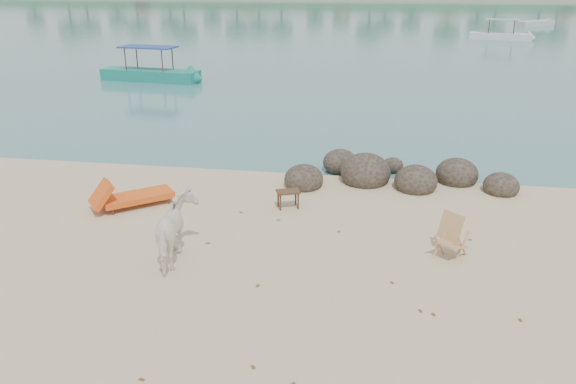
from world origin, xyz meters
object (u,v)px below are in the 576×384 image
boat_near (148,52)px  deck_chair (451,239)px  cow (177,232)px  side_table (288,200)px  lounge_chair (137,194)px  boulders (390,176)px

boat_near → deck_chair: bearing=-46.2°
cow → side_table: (1.81, 3.14, -0.45)m
lounge_chair → deck_chair: bearing=-51.5°
cow → lounge_chair: size_ratio=0.73×
side_table → lounge_chair: size_ratio=0.26×
side_table → boat_near: 20.26m
lounge_chair → boat_near: size_ratio=0.35×
boulders → side_table: (-2.58, -2.38, 0.02)m
cow → deck_chair: (5.60, 1.05, -0.24)m
boulders → boat_near: bearing=131.8°
side_table → deck_chair: bearing=-51.0°
cow → lounge_chair: cow is taller
boulders → deck_chair: (1.21, -4.46, 0.23)m
lounge_chair → boulders: bearing=-15.7°
side_table → deck_chair: size_ratio=0.65×
boulders → boat_near: boat_near is taller
cow → deck_chair: cow is taller
boulders → boat_near: (-13.24, 14.80, 1.33)m
side_table → cow: bearing=-142.1°
boulders → boat_near: size_ratio=1.02×
boulders → lounge_chair: (-6.44, -2.82, 0.12)m
deck_chair → boat_near: boat_near is taller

